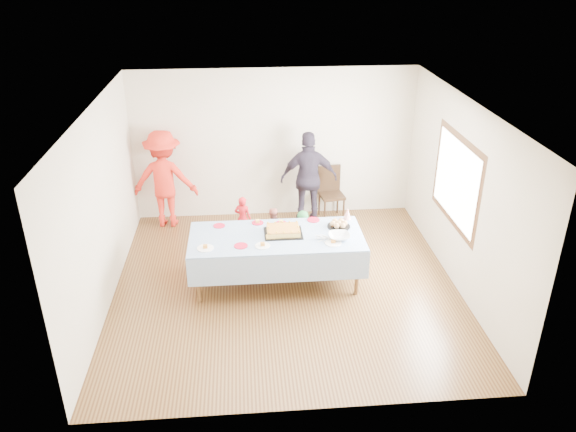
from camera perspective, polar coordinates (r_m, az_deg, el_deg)
name	(u,v)px	position (r m, az deg, el deg)	size (l,w,h in m)	color
ground	(286,285)	(8.40, -0.23, -6.98)	(5.00, 5.00, 0.00)	#462914
room_walls	(290,173)	(7.60, 0.16, 4.35)	(5.04, 5.04, 2.72)	beige
party_table	(276,239)	(8.10, -1.18, -2.36)	(2.50, 1.10, 0.78)	brown
birthday_cake	(283,231)	(8.11, -0.49, -1.52)	(0.55, 0.42, 0.10)	black
rolls_tray	(339,224)	(8.34, 5.18, -0.85)	(0.34, 0.34, 0.10)	black
punch_bowl	(339,237)	(8.00, 5.21, -2.10)	(0.31, 0.31, 0.08)	silver
party_hat	(347,213)	(8.57, 6.06, 0.29)	(0.11, 0.11, 0.19)	white
fork_pile	(324,238)	(7.96, 3.68, -2.26)	(0.24, 0.18, 0.07)	white
plate_red_far_a	(219,226)	(8.41, -7.01, -0.99)	(0.17, 0.17, 0.01)	red
plate_red_far_b	(258,223)	(8.45, -3.11, -0.69)	(0.18, 0.18, 0.01)	red
plate_red_far_c	(281,223)	(8.42, -0.69, -0.74)	(0.17, 0.17, 0.01)	red
plate_red_far_d	(313,220)	(8.53, 2.60, -0.40)	(0.19, 0.19, 0.01)	red
plate_red_near	(241,246)	(7.83, -4.81, -3.04)	(0.19, 0.19, 0.01)	red
plate_white_left	(205,248)	(7.82, -8.39, -3.25)	(0.23, 0.23, 0.01)	white
plate_white_mid	(263,246)	(7.81, -2.59, -3.04)	(0.21, 0.21, 0.01)	white
plate_white_right	(333,243)	(7.90, 4.61, -2.73)	(0.24, 0.24, 0.01)	white
dining_chair	(331,189)	(10.26, 4.34, 2.72)	(0.47, 0.47, 0.96)	black
toddler_left	(243,218)	(9.49, -4.61, -0.24)	(0.29, 0.19, 0.79)	red
toddler_mid	(303,233)	(9.01, 1.52, -1.75)	(0.37, 0.24, 0.76)	#287A3A
toddler_right	(272,229)	(9.15, -1.60, -1.35)	(0.36, 0.28, 0.75)	#C56D5C
adult_left	(165,179)	(10.04, -12.43, 3.69)	(1.13, 0.65, 1.74)	red
adult_right	(309,179)	(9.88, 2.13, 3.82)	(1.00, 0.41, 1.70)	#2D2534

